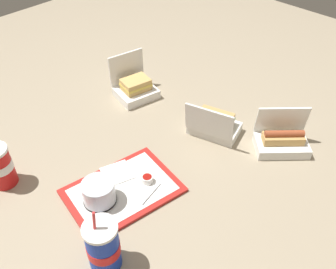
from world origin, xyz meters
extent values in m
plane|color=gray|center=(0.00, 0.00, 0.00)|extent=(3.20, 3.20, 0.00)
cube|color=red|center=(0.26, 0.06, 0.01)|extent=(0.41, 0.32, 0.01)
cube|color=white|center=(0.26, 0.06, 0.01)|extent=(0.36, 0.28, 0.00)
cylinder|color=black|center=(0.34, 0.04, 0.02)|extent=(0.11, 0.11, 0.01)
cylinder|color=beige|center=(0.34, 0.04, 0.05)|extent=(0.08, 0.08, 0.05)
cylinder|color=silver|center=(0.34, 0.04, 0.06)|extent=(0.11, 0.11, 0.07)
cylinder|color=white|center=(0.18, 0.09, 0.03)|extent=(0.04, 0.04, 0.02)
cylinder|color=#9E140F|center=(0.18, 0.09, 0.04)|extent=(0.03, 0.03, 0.01)
cube|color=white|center=(0.22, -0.01, 0.02)|extent=(0.13, 0.13, 0.00)
cube|color=white|center=(0.21, 0.14, 0.02)|extent=(0.11, 0.03, 0.00)
cube|color=white|center=(-0.16, -0.33, 0.02)|extent=(0.20, 0.18, 0.04)
cube|color=white|center=(-0.17, -0.40, 0.11)|extent=(0.17, 0.05, 0.15)
cube|color=tan|center=(-0.16, -0.33, 0.05)|extent=(0.13, 0.11, 0.02)
cube|color=#E5C651|center=(-0.16, -0.33, 0.07)|extent=(0.14, 0.11, 0.01)
cube|color=tan|center=(-0.16, -0.33, 0.08)|extent=(0.13, 0.11, 0.02)
cube|color=white|center=(-0.21, 0.08, 0.02)|extent=(0.18, 0.22, 0.04)
cube|color=white|center=(-0.14, 0.10, 0.10)|extent=(0.08, 0.19, 0.13)
cube|color=tan|center=(-0.21, 0.08, 0.05)|extent=(0.11, 0.15, 0.02)
cube|color=#4C933D|center=(-0.21, 0.08, 0.07)|extent=(0.11, 0.16, 0.01)
cube|color=tan|center=(-0.21, 0.08, 0.08)|extent=(0.11, 0.15, 0.02)
cube|color=white|center=(-0.30, 0.33, 0.02)|extent=(0.23, 0.23, 0.04)
cube|color=white|center=(-0.34, 0.29, 0.10)|extent=(0.15, 0.16, 0.12)
cube|color=tan|center=(-0.30, 0.33, 0.06)|extent=(0.15, 0.15, 0.03)
cylinder|color=#9E4728|center=(-0.30, 0.33, 0.08)|extent=(0.12, 0.12, 0.03)
cylinder|color=yellow|center=(-0.30, 0.33, 0.09)|extent=(0.09, 0.09, 0.01)
cylinder|color=#1938B7|center=(0.47, 0.22, 0.08)|extent=(0.09, 0.09, 0.16)
cylinder|color=red|center=(0.47, 0.22, 0.08)|extent=(0.09, 0.09, 0.04)
cylinder|color=white|center=(0.47, 0.22, 0.17)|extent=(0.10, 0.10, 0.01)
cylinder|color=red|center=(0.47, 0.22, 0.20)|extent=(0.01, 0.01, 0.06)
cylinder|color=red|center=(0.52, -0.28, 0.07)|extent=(0.09, 0.09, 0.15)
camera|label=1|loc=(0.76, 0.75, 0.99)|focal=40.00mm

